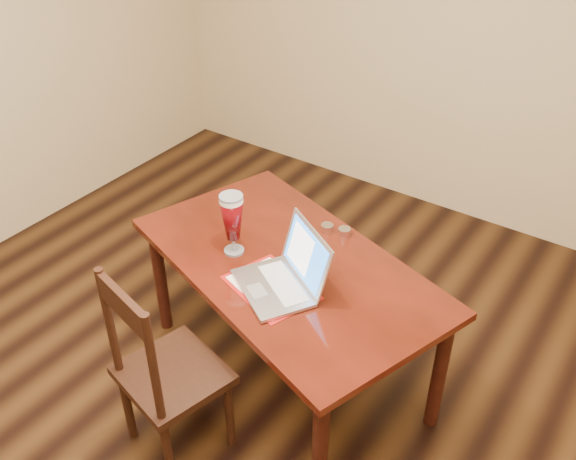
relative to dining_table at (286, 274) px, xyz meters
The scene contains 3 objects.
room_shell 1.29m from the dining_table, 82.06° to the right, with size 4.51×5.01×2.71m.
dining_table is the anchor object (origin of this frame).
dining_chair 0.69m from the dining_table, 103.71° to the right, with size 0.49×0.48×0.97m.
Camera 1 is at (1.22, -1.27, 2.45)m, focal length 40.00 mm.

